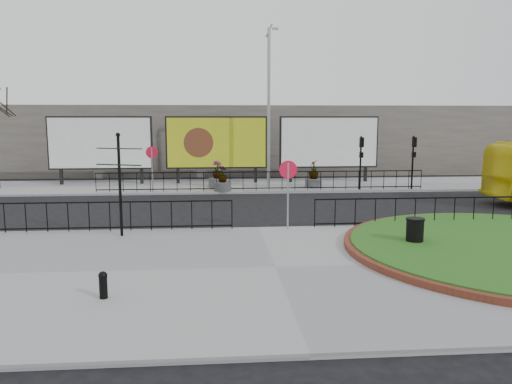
{
  "coord_description": "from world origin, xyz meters",
  "views": [
    {
      "loc": [
        -1.54,
        -17.83,
        4.04
      ],
      "look_at": [
        -0.04,
        0.91,
        1.29
      ],
      "focal_mm": 35.0,
      "sensor_mm": 36.0,
      "label": 1
    }
  ],
  "objects": [
    {
      "name": "railing_far",
      "position": [
        1.0,
        9.3,
        0.67
      ],
      "size": [
        18.0,
        0.1,
        1.1
      ],
      "primitive_type": null,
      "color": "black",
      "rests_on": "pavement_far"
    },
    {
      "name": "pavement_far",
      "position": [
        0.0,
        12.0,
        0.06
      ],
      "size": [
        44.0,
        6.0,
        0.12
      ],
      "primitive_type": "cube",
      "color": "gray",
      "rests_on": "ground"
    },
    {
      "name": "bollard",
      "position": [
        -4.05,
        -7.03,
        0.45
      ],
      "size": [
        0.2,
        0.2,
        0.61
      ],
      "color": "black",
      "rests_on": "pavement_near"
    },
    {
      "name": "planter_c",
      "position": [
        4.07,
        10.43,
        0.73
      ],
      "size": [
        0.98,
        0.98,
        1.59
      ],
      "color": "#4C4C4F",
      "rests_on": "pavement_far"
    },
    {
      "name": "planter_b",
      "position": [
        -1.2,
        9.4,
        0.62
      ],
      "size": [
        0.95,
        0.95,
        1.41
      ],
      "color": "#4C4C4F",
      "rests_on": "pavement_far"
    },
    {
      "name": "signal_pole_a",
      "position": [
        6.5,
        9.34,
        2.1
      ],
      "size": [
        0.22,
        0.26,
        3.0
      ],
      "color": "black",
      "rests_on": "pavement_far"
    },
    {
      "name": "speed_sign_far",
      "position": [
        -5.0,
        9.4,
        1.92
      ],
      "size": [
        0.64,
        0.07,
        2.47
      ],
      "color": "gray",
      "rests_on": "pavement_far"
    },
    {
      "name": "railing_near_right",
      "position": [
        6.5,
        -0.3,
        0.67
      ],
      "size": [
        9.0,
        0.1,
        1.1
      ],
      "primitive_type": null,
      "color": "black",
      "rests_on": "pavement_near"
    },
    {
      "name": "signal_pole_b",
      "position": [
        9.5,
        9.34,
        2.1
      ],
      "size": [
        0.22,
        0.26,
        3.0
      ],
      "color": "black",
      "rests_on": "pavement_far"
    },
    {
      "name": "planter_a",
      "position": [
        -1.5,
        11.0,
        0.67
      ],
      "size": [
        1.0,
        1.0,
        1.53
      ],
      "color": "#4C4C4F",
      "rests_on": "pavement_far"
    },
    {
      "name": "railing_near_left",
      "position": [
        -6.0,
        -0.3,
        0.67
      ],
      "size": [
        10.0,
        0.1,
        1.1
      ],
      "primitive_type": null,
      "color": "black",
      "rests_on": "pavement_near"
    },
    {
      "name": "speed_sign_near",
      "position": [
        1.0,
        -0.4,
        1.92
      ],
      "size": [
        0.64,
        0.07,
        2.47
      ],
      "color": "gray",
      "rests_on": "pavement_near"
    },
    {
      "name": "ground",
      "position": [
        0.0,
        0.0,
        0.0
      ],
      "size": [
        90.0,
        90.0,
        0.0
      ],
      "primitive_type": "plane",
      "color": "black",
      "rests_on": "ground"
    },
    {
      "name": "billboard_mid",
      "position": [
        -1.5,
        12.97,
        2.6
      ],
      "size": [
        6.2,
        0.31,
        4.1
      ],
      "color": "black",
      "rests_on": "pavement_far"
    },
    {
      "name": "litter_bin",
      "position": [
        4.5,
        -3.36,
        0.59
      ],
      "size": [
        0.56,
        0.56,
        0.93
      ],
      "color": "black",
      "rests_on": "pavement_near"
    },
    {
      "name": "building_backdrop",
      "position": [
        0.0,
        22.0,
        2.5
      ],
      "size": [
        40.0,
        10.0,
        5.0
      ],
      "primitive_type": "cube",
      "color": "slate",
      "rests_on": "ground"
    },
    {
      "name": "billboard_left",
      "position": [
        -8.5,
        12.97,
        2.6
      ],
      "size": [
        6.2,
        0.31,
        4.1
      ],
      "color": "black",
      "rests_on": "pavement_far"
    },
    {
      "name": "billboard_right",
      "position": [
        5.5,
        12.97,
        2.6
      ],
      "size": [
        6.2,
        0.31,
        4.1
      ],
      "color": "black",
      "rests_on": "pavement_far"
    },
    {
      "name": "lamp_post",
      "position": [
        1.51,
        11.0,
        4.83
      ],
      "size": [
        0.74,
        0.18,
        9.23
      ],
      "color": "gray",
      "rests_on": "pavement_far"
    },
    {
      "name": "pavement_near",
      "position": [
        0.0,
        -5.0,
        0.06
      ],
      "size": [
        30.0,
        10.0,
        0.12
      ],
      "primitive_type": "cube",
      "color": "gray",
      "rests_on": "ground"
    },
    {
      "name": "fingerpost_sign",
      "position": [
        -4.76,
        -1.0,
        2.22
      ],
      "size": [
        1.6,
        0.78,
        3.48
      ],
      "rotation": [
        0.0,
        0.0,
        -0.41
      ],
      "color": "black",
      "rests_on": "pavement_near"
    }
  ]
}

